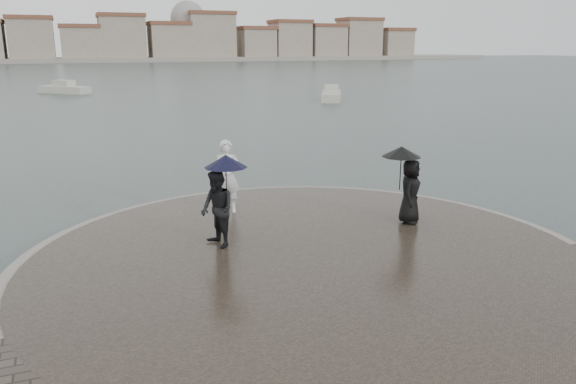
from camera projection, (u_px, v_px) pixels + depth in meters
name	position (u px, v px, depth m)	size (l,w,h in m)	color
ground	(397.00, 352.00, 8.91)	(400.00, 400.00, 0.00)	#2B3835
kerb_ring	(310.00, 264.00, 12.02)	(12.50, 12.50, 0.32)	gray
quay_tip	(310.00, 264.00, 12.02)	(11.90, 11.90, 0.36)	#2D261E
statue	(227.00, 177.00, 14.88)	(0.71, 0.47, 1.95)	silver
visitor_left	(219.00, 199.00, 12.31)	(1.15, 1.07, 2.04)	black
visitor_right	(408.00, 180.00, 13.95)	(1.20, 1.06, 1.95)	black
far_skyline	(55.00, 41.00, 150.11)	(260.00, 20.00, 37.00)	gray
boats	(189.00, 92.00, 52.56)	(26.25, 21.48, 1.50)	#B8B5A6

